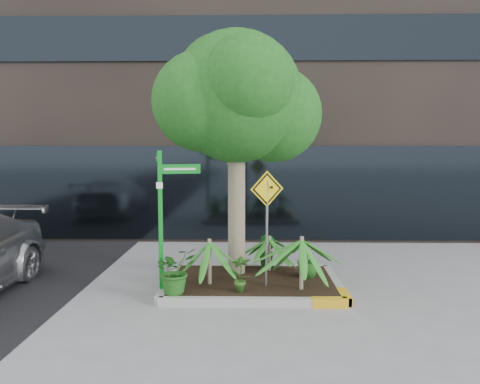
{
  "coord_description": "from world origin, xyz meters",
  "views": [
    {
      "loc": [
        0.14,
        -8.47,
        2.71
      ],
      "look_at": [
        -0.03,
        0.2,
        1.85
      ],
      "focal_mm": 35.0,
      "sensor_mm": 36.0,
      "label": 1
    }
  ],
  "objects": [
    {
      "name": "cattle_sign",
      "position": [
        0.46,
        -0.12,
        1.58
      ],
      "size": [
        0.6,
        0.28,
        2.11
      ],
      "rotation": [
        0.0,
        0.0,
        0.42
      ],
      "color": "slate",
      "rests_on": "ground"
    },
    {
      "name": "palm_front",
      "position": [
        1.07,
        -0.29,
        1.04
      ],
      "size": [
        1.07,
        1.07,
        1.19
      ],
      "color": "gray",
      "rests_on": "ground"
    },
    {
      "name": "shrub_a",
      "position": [
        -1.15,
        -0.55,
        0.55
      ],
      "size": [
        1.02,
        1.02,
        0.8
      ],
      "primitive_type": "imported",
      "rotation": [
        0.0,
        0.0,
        0.7
      ],
      "color": "#1F5919",
      "rests_on": "planter"
    },
    {
      "name": "shrub_b",
      "position": [
        1.28,
        0.5,
        0.53
      ],
      "size": [
        0.58,
        0.58,
        0.75
      ],
      "primitive_type": "imported",
      "rotation": [
        0.0,
        0.0,
        2.1
      ],
      "color": "#1F5B1B",
      "rests_on": "planter"
    },
    {
      "name": "shrub_d",
      "position": [
        0.53,
        1.15,
        0.51
      ],
      "size": [
        0.57,
        0.57,
        0.73
      ],
      "primitive_type": "imported",
      "rotation": [
        0.0,
        0.0,
        5.45
      ],
      "color": "#19581C",
      "rests_on": "planter"
    },
    {
      "name": "street_sign_post",
      "position": [
        -1.4,
        -0.24,
        1.62
      ],
      "size": [
        0.9,
        0.76,
        2.63
      ],
      "rotation": [
        0.0,
        0.0,
        0.27
      ],
      "color": "#0C841E",
      "rests_on": "ground"
    },
    {
      "name": "palm_left",
      "position": [
        -0.59,
        -0.0,
        0.94
      ],
      "size": [
        0.95,
        0.95,
        1.06
      ],
      "color": "gray",
      "rests_on": "ground"
    },
    {
      "name": "ground",
      "position": [
        0.0,
        0.0,
        0.0
      ],
      "size": [
        80.0,
        80.0,
        0.0
      ],
      "primitive_type": "plane",
      "color": "gray",
      "rests_on": "ground"
    },
    {
      "name": "building",
      "position": [
        0.5,
        8.5,
        7.5
      ],
      "size": [
        18.0,
        8.0,
        15.0
      ],
      "primitive_type": "cube",
      "color": "#2D2621",
      "rests_on": "ground"
    },
    {
      "name": "tree",
      "position": [
        -0.12,
        0.82,
        3.66
      ],
      "size": [
        3.34,
        2.96,
        5.01
      ],
      "color": "gray",
      "rests_on": "ground"
    },
    {
      "name": "palm_back",
      "position": [
        0.56,
        0.98,
        0.82
      ],
      "size": [
        0.8,
        0.8,
        0.89
      ],
      "color": "gray",
      "rests_on": "ground"
    },
    {
      "name": "shrub_c",
      "position": [
        -0.01,
        -0.47,
        0.49
      ],
      "size": [
        0.4,
        0.4,
        0.67
      ],
      "primitive_type": "imported",
      "rotation": [
        0.0,
        0.0,
        3.29
      ],
      "color": "#2E601D",
      "rests_on": "planter"
    },
    {
      "name": "planter",
      "position": [
        0.23,
        0.27,
        0.1
      ],
      "size": [
        3.35,
        2.36,
        0.15
      ],
      "color": "#9E9E99",
      "rests_on": "ground"
    }
  ]
}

